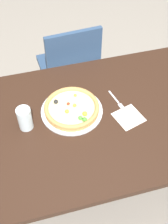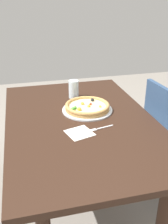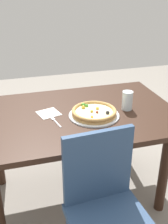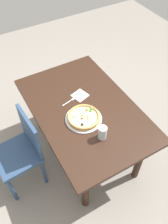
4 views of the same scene
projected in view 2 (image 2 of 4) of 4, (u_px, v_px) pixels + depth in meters
ground_plane at (81, 206)px, 1.99m from camera, size 6.00×6.00×0.00m
dining_table at (81, 133)px, 1.72m from camera, size 1.44×0.93×0.73m
plate at (87, 110)px, 1.80m from camera, size 0.34×0.34×0.01m
pizza at (87, 106)px, 1.79m from camera, size 0.30×0.30×0.04m
fork at (99, 129)px, 1.56m from camera, size 0.05×0.16×0.00m
drinking_glass at (74, 89)px, 1.99m from camera, size 0.08×0.08×0.13m
napkin at (80, 133)px, 1.52m from camera, size 0.17×0.17×0.00m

